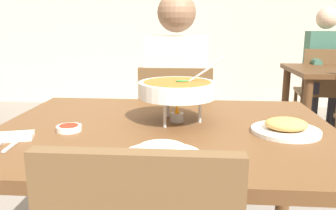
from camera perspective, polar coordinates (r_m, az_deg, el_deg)
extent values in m
cube|color=brown|center=(1.33, -0.50, -4.40)|extent=(1.27, 0.99, 0.04)
cylinder|color=brown|center=(1.99, -16.38, -10.56)|extent=(0.07, 0.07, 0.72)
cylinder|color=brown|center=(1.92, 18.41, -11.53)|extent=(0.07, 0.07, 0.72)
cube|color=brown|center=(2.25, 1.44, -5.14)|extent=(0.44, 0.44, 0.03)
cube|color=brown|center=(1.99, 1.17, -0.36)|extent=(0.42, 0.04, 0.45)
cylinder|color=brown|center=(2.50, 6.04, -8.77)|extent=(0.04, 0.04, 0.42)
cylinder|color=brown|center=(2.52, -2.73, -8.56)|extent=(0.04, 0.04, 0.42)
cylinder|color=brown|center=(2.16, 6.30, -12.50)|extent=(0.04, 0.04, 0.42)
cylinder|color=brown|center=(2.17, -3.99, -12.21)|extent=(0.04, 0.04, 0.42)
cylinder|color=#2D2D38|center=(2.34, 3.92, -9.93)|extent=(0.10, 0.10, 0.45)
cylinder|color=#2D2D38|center=(2.35, -1.04, -9.81)|extent=(0.10, 0.10, 0.45)
cube|color=#2D2D38|center=(2.21, 1.42, -3.45)|extent=(0.32, 0.32, 0.12)
cube|color=beige|center=(2.06, 1.35, 4.20)|extent=(0.36, 0.20, 0.50)
sphere|color=#846047|center=(2.04, 1.41, 14.81)|extent=(0.22, 0.22, 0.22)
cylinder|color=beige|center=(2.27, 5.67, 3.65)|extent=(0.08, 0.28, 0.08)
cylinder|color=beige|center=(2.28, -2.41, 3.77)|extent=(0.08, 0.28, 0.08)
cylinder|color=silver|center=(1.37, 5.23, -0.82)|extent=(0.01, 0.01, 0.10)
cylinder|color=silver|center=(1.45, -0.13, 0.01)|extent=(0.01, 0.01, 0.10)
cylinder|color=silver|center=(1.30, -0.68, -1.52)|extent=(0.01, 0.01, 0.10)
torus|color=silver|center=(1.36, 1.49, 1.29)|extent=(0.21, 0.21, 0.01)
cylinder|color=#B2B2B7|center=(1.38, 1.47, -2.04)|extent=(0.05, 0.05, 0.04)
cone|color=orange|center=(1.37, 1.48, -0.75)|extent=(0.02, 0.02, 0.04)
cylinder|color=white|center=(1.36, 1.50, 2.53)|extent=(0.30, 0.30, 0.06)
cylinder|color=#AD6023|center=(1.35, 1.50, 3.57)|extent=(0.26, 0.26, 0.01)
ellipsoid|color=#388433|center=(1.35, 2.36, 3.94)|extent=(0.05, 0.03, 0.01)
cylinder|color=silver|center=(1.37, 5.34, 5.09)|extent=(0.18, 0.01, 0.13)
cylinder|color=white|center=(1.00, -0.97, -8.63)|extent=(0.24, 0.24, 0.01)
ellipsoid|color=white|center=(0.99, -0.98, -7.26)|extent=(0.15, 0.13, 0.04)
cylinder|color=white|center=(1.31, 18.62, -4.03)|extent=(0.24, 0.24, 0.01)
ellipsoid|color=tan|center=(1.31, 18.70, -2.96)|extent=(0.15, 0.13, 0.04)
cylinder|color=white|center=(1.32, -15.83, -3.68)|extent=(0.09, 0.09, 0.02)
cylinder|color=maroon|center=(1.31, -15.85, -3.30)|extent=(0.07, 0.07, 0.01)
cube|color=white|center=(1.29, -23.75, -4.71)|extent=(0.14, 0.11, 0.02)
cube|color=silver|center=(1.26, -25.59, -5.50)|extent=(0.06, 0.17, 0.01)
cube|color=silver|center=(1.24, -23.58, -5.65)|extent=(0.02, 0.17, 0.01)
cylinder|color=#51331C|center=(3.07, 21.49, -2.57)|extent=(0.07, 0.07, 0.72)
cylinder|color=#51331C|center=(3.71, 18.51, 0.22)|extent=(0.07, 0.07, 0.72)
cube|color=brown|center=(4.05, 23.27, 1.95)|extent=(0.48, 0.48, 0.03)
cube|color=brown|center=(3.82, 24.23, 4.92)|extent=(0.42, 0.08, 0.45)
cylinder|color=brown|center=(4.32, 24.93, -0.63)|extent=(0.04, 0.04, 0.42)
cylinder|color=brown|center=(4.23, 19.95, -0.43)|extent=(0.04, 0.04, 0.42)
cylinder|color=brown|center=(3.87, 20.83, -1.71)|extent=(0.04, 0.04, 0.42)
cylinder|color=brown|center=(3.11, 25.64, -5.66)|extent=(0.04, 0.04, 0.42)
cylinder|color=#2D2D38|center=(3.98, 22.44, -1.25)|extent=(0.10, 0.10, 0.45)
cylinder|color=#2D2D38|center=(4.04, 25.13, -1.28)|extent=(0.10, 0.10, 0.45)
cube|color=#2D2D38|center=(3.99, 23.98, 2.84)|extent=(0.32, 0.32, 0.12)
cube|color=#3D6B56|center=(4.03, 24.02, 7.39)|extent=(0.36, 0.20, 0.50)
sphere|color=beige|center=(4.02, 24.52, 12.77)|extent=(0.22, 0.22, 0.22)
cylinder|color=#3D6B56|center=(3.79, 22.64, 6.47)|extent=(0.08, 0.28, 0.08)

